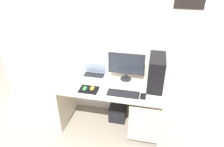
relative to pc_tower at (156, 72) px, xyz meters
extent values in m
plane|color=#9E9384|center=(-0.58, -0.08, -0.97)|extent=(8.00, 8.00, 0.00)
cube|color=silver|center=(-0.58, 0.30, 0.33)|extent=(4.00, 0.04, 2.60)
cube|color=beige|center=(-0.58, -0.08, -0.24)|extent=(1.42, 0.68, 0.03)
cube|color=beige|center=(-1.29, -0.08, -0.61)|extent=(0.02, 0.68, 0.71)
cube|color=beige|center=(0.12, -0.08, -0.61)|extent=(0.02, 0.68, 0.71)
cube|color=beige|center=(-0.09, -0.42, -0.58)|extent=(0.40, 0.01, 0.57)
cube|color=black|center=(0.00, 0.00, 0.00)|extent=(0.21, 0.43, 0.44)
cylinder|color=#232326|center=(-0.42, 0.10, -0.22)|extent=(0.16, 0.16, 0.01)
cylinder|color=#232326|center=(-0.42, 0.10, -0.17)|extent=(0.04, 0.04, 0.09)
cube|color=#232326|center=(-0.42, 0.09, 0.03)|extent=(0.51, 0.02, 0.31)
cube|color=#232833|center=(-0.42, 0.08, 0.03)|extent=(0.48, 0.00, 0.28)
cube|color=#B7BCC6|center=(-0.90, 0.08, -0.22)|extent=(0.35, 0.22, 0.01)
cube|color=black|center=(-0.90, 0.10, -0.21)|extent=(0.31, 0.14, 0.00)
cube|color=#B7BCC6|center=(-0.90, 0.16, -0.11)|extent=(0.35, 0.08, 0.20)
cube|color=#ADC1E5|center=(-0.90, 0.15, -0.11)|extent=(0.32, 0.07, 0.17)
cube|color=black|center=(-0.39, -0.28, -0.21)|extent=(0.42, 0.14, 0.02)
cube|color=black|center=(-0.86, -0.27, -0.22)|extent=(0.26, 0.20, 0.00)
ellipsoid|color=orange|center=(-0.82, -0.26, -0.20)|extent=(0.06, 0.10, 0.03)
ellipsoid|color=#338C4C|center=(-0.91, -0.28, -0.20)|extent=(0.06, 0.10, 0.03)
cube|color=black|center=(-0.13, -0.27, -0.22)|extent=(0.07, 0.13, 0.01)
cube|color=black|center=(-0.52, 0.07, -0.84)|extent=(0.26, 0.26, 0.26)
camera|label=1|loc=(-0.08, -2.44, 1.35)|focal=33.04mm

